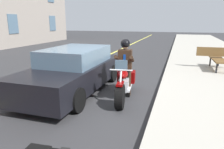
{
  "coord_description": "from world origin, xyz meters",
  "views": [
    {
      "loc": [
        5.96,
        2.51,
        2.24
      ],
      "look_at": [
        0.45,
        0.74,
        0.75
      ],
      "focal_mm": 33.41,
      "sensor_mm": 36.0,
      "label": 1
    }
  ],
  "objects_px": {
    "motorcycle_main": "(124,83)",
    "bench_sidewalk": "(218,57)",
    "rider_main": "(125,63)",
    "car_silver": "(74,70)"
  },
  "relations": [
    {
      "from": "motorcycle_main",
      "to": "bench_sidewalk",
      "type": "distance_m",
      "value": 5.4
    },
    {
      "from": "motorcycle_main",
      "to": "bench_sidewalk",
      "type": "bearing_deg",
      "value": 144.12
    },
    {
      "from": "rider_main",
      "to": "car_silver",
      "type": "bearing_deg",
      "value": -88.29
    },
    {
      "from": "motorcycle_main",
      "to": "car_silver",
      "type": "bearing_deg",
      "value": -94.57
    },
    {
      "from": "motorcycle_main",
      "to": "bench_sidewalk",
      "type": "relative_size",
      "value": 1.22
    },
    {
      "from": "rider_main",
      "to": "car_silver",
      "type": "distance_m",
      "value": 1.72
    },
    {
      "from": "motorcycle_main",
      "to": "rider_main",
      "type": "relative_size",
      "value": 1.27
    },
    {
      "from": "car_silver",
      "to": "bench_sidewalk",
      "type": "relative_size",
      "value": 2.53
    },
    {
      "from": "motorcycle_main",
      "to": "car_silver",
      "type": "relative_size",
      "value": 0.48
    },
    {
      "from": "car_silver",
      "to": "bench_sidewalk",
      "type": "height_order",
      "value": "car_silver"
    }
  ]
}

